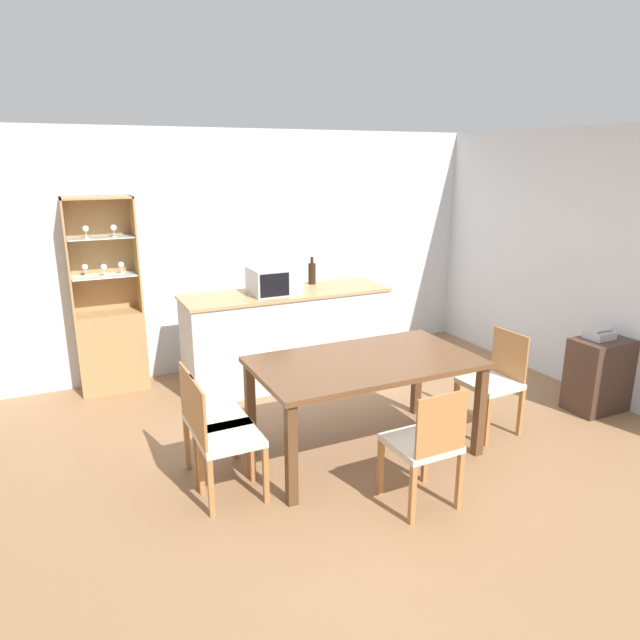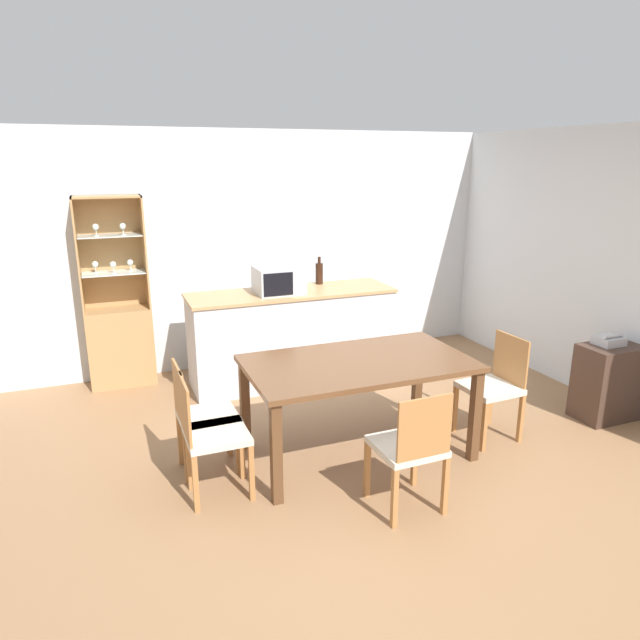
{
  "view_description": "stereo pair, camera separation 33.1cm",
  "coord_description": "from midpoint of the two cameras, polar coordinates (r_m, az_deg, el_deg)",
  "views": [
    {
      "loc": [
        -2.11,
        -3.32,
        2.25
      ],
      "look_at": [
        -0.04,
        1.06,
        0.87
      ],
      "focal_mm": 32.0,
      "sensor_mm": 36.0,
      "label": 1
    },
    {
      "loc": [
        -1.8,
        -3.45,
        2.25
      ],
      "look_at": [
        -0.04,
        1.06,
        0.87
      ],
      "focal_mm": 32.0,
      "sensor_mm": 36.0,
      "label": 2
    }
  ],
  "objects": [
    {
      "name": "dining_chair_side_left_far",
      "position": [
        4.23,
        -13.04,
        -9.79
      ],
      "size": [
        0.43,
        0.43,
        0.86
      ],
      "rotation": [
        0.0,
        0.0,
        -1.54
      ],
      "color": "beige",
      "rests_on": "ground_plane"
    },
    {
      "name": "dining_chair_head_near",
      "position": [
        3.85,
        7.97,
        -12.27
      ],
      "size": [
        0.42,
        0.42,
        0.86
      ],
      "rotation": [
        0.0,
        0.0,
        0.02
      ],
      "color": "beige",
      "rests_on": "ground_plane"
    },
    {
      "name": "side_cabinet",
      "position": [
        5.76,
        24.62,
        -5.02
      ],
      "size": [
        0.52,
        0.35,
        0.68
      ],
      "color": "#422D23",
      "rests_on": "ground_plane"
    },
    {
      "name": "dining_chair_side_right_near",
      "position": [
        4.98,
        15.17,
        -5.97
      ],
      "size": [
        0.44,
        0.44,
        0.86
      ],
      "rotation": [
        0.0,
        0.0,
        1.62
      ],
      "color": "beige",
      "rests_on": "ground_plane"
    },
    {
      "name": "wine_bottle",
      "position": [
        6.09,
        -2.37,
        4.72
      ],
      "size": [
        0.08,
        0.08,
        0.29
      ],
      "color": "black",
      "rests_on": "kitchen_counter"
    },
    {
      "name": "dining_chair_side_left_near",
      "position": [
        3.98,
        -12.1,
        -11.47
      ],
      "size": [
        0.42,
        0.42,
        0.86
      ],
      "rotation": [
        0.0,
        0.0,
        -1.57
      ],
      "color": "beige",
      "rests_on": "ground_plane"
    },
    {
      "name": "microwave",
      "position": [
        5.67,
        -6.33,
        3.92
      ],
      "size": [
        0.46,
        0.4,
        0.26
      ],
      "color": "#B7BABF",
      "rests_on": "kitchen_counter"
    },
    {
      "name": "kitchen_counter",
      "position": [
        5.89,
        -4.95,
        -1.68
      ],
      "size": [
        2.1,
        0.65,
        0.95
      ],
      "color": "silver",
      "rests_on": "ground_plane"
    },
    {
      "name": "telephone",
      "position": [
        5.66,
        24.7,
        -1.34
      ],
      "size": [
        0.23,
        0.19,
        0.11
      ],
      "color": "#B7B7BC",
      "rests_on": "side_cabinet"
    },
    {
      "name": "display_cabinet",
      "position": [
        6.07,
        -21.7,
        -1.36
      ],
      "size": [
        0.64,
        0.34,
        1.91
      ],
      "color": "tan",
      "rests_on": "ground_plane"
    },
    {
      "name": "dining_table",
      "position": [
        4.38,
        2.33,
        -5.12
      ],
      "size": [
        1.7,
        0.97,
        0.77
      ],
      "color": "brown",
      "rests_on": "ground_plane"
    },
    {
      "name": "wall_right",
      "position": [
        5.93,
        25.31,
        4.88
      ],
      "size": [
        0.06,
        4.6,
        2.55
      ],
      "color": "silver",
      "rests_on": "ground_plane"
    },
    {
      "name": "wall_back",
      "position": [
        6.4,
        -7.26,
        6.99
      ],
      "size": [
        6.8,
        0.06,
        2.55
      ],
      "color": "silver",
      "rests_on": "ground_plane"
    },
    {
      "name": "ground_plane",
      "position": [
        4.51,
        4.19,
        -14.08
      ],
      "size": [
        18.0,
        18.0,
        0.0
      ],
      "primitive_type": "plane",
      "color": "#936B47"
    }
  ]
}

